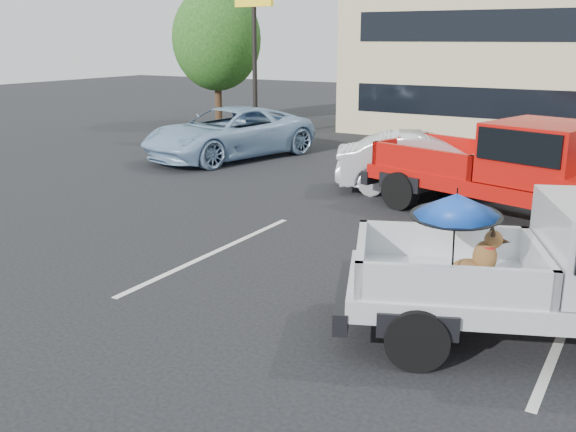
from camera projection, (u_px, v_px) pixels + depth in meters
name	position (u px, v px, depth m)	size (l,w,h in m)	color
ground	(304.00, 331.00, 8.59)	(90.00, 90.00, 0.00)	black
stripe_left	(214.00, 252.00, 11.72)	(0.12, 5.00, 0.01)	silver
stripe_right	(566.00, 324.00, 8.78)	(0.12, 5.00, 0.01)	silver
motel_sign	(254.00, 14.00, 23.86)	(1.60, 0.22, 6.00)	black
tree_left	(217.00, 39.00, 28.55)	(3.96, 3.96, 6.02)	#332114
red_pickup	(532.00, 169.00, 13.28)	(6.86, 3.96, 2.14)	black
silver_sedan	(425.00, 163.00, 16.19)	(1.56, 4.48, 1.48)	silver
blue_suv	(229.00, 133.00, 20.76)	(2.69, 5.84, 1.62)	#86A6C8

